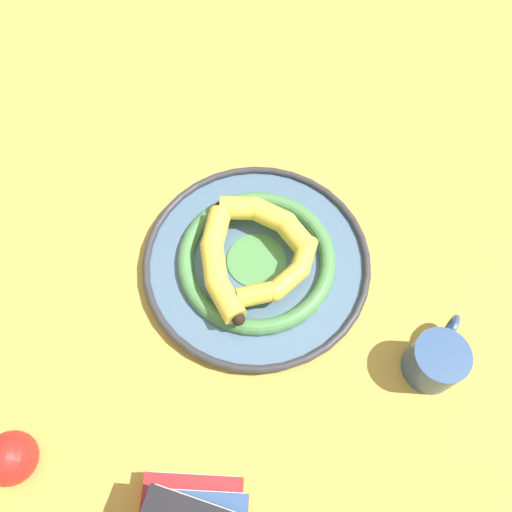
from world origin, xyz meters
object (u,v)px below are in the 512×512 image
object	(u,v)px
apple	(11,458)
banana_a	(218,261)
decorative_bowl	(256,261)
banana_b	(282,278)
banana_c	(270,220)
coffee_mug	(436,360)

from	to	relation	value
apple	banana_a	bearing A→B (deg)	-11.25
decorative_bowl	banana_b	world-z (taller)	banana_b
banana_c	coffee_mug	bearing A→B (deg)	164.93
banana_b	coffee_mug	distance (m)	0.26
decorative_bowl	coffee_mug	distance (m)	0.32
apple	banana_b	bearing A→B (deg)	-23.12
coffee_mug	banana_c	bearing A→B (deg)	77.91
decorative_bowl	banana_a	xyz separation A→B (m)	(-0.05, 0.04, 0.04)
banana_b	coffee_mug	world-z (taller)	coffee_mug
banana_a	banana_c	xyz separation A→B (m)	(0.11, -0.03, 0.00)
banana_b	apple	xyz separation A→B (m)	(-0.42, 0.18, -0.01)
decorative_bowl	banana_b	xyz separation A→B (m)	(-0.02, -0.06, 0.03)
decorative_bowl	apple	world-z (taller)	apple
coffee_mug	decorative_bowl	bearing A→B (deg)	88.43
banana_b	coffee_mug	bearing A→B (deg)	-72.09
banana_a	banana_c	world-z (taller)	banana_c
banana_c	coffee_mug	size ratio (longest dim) A/B	1.57
coffee_mug	apple	world-z (taller)	apple
banana_c	coffee_mug	distance (m)	0.33
apple	coffee_mug	bearing A→B (deg)	-45.47
banana_b	coffee_mug	size ratio (longest dim) A/B	1.41
banana_b	apple	distance (m)	0.46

